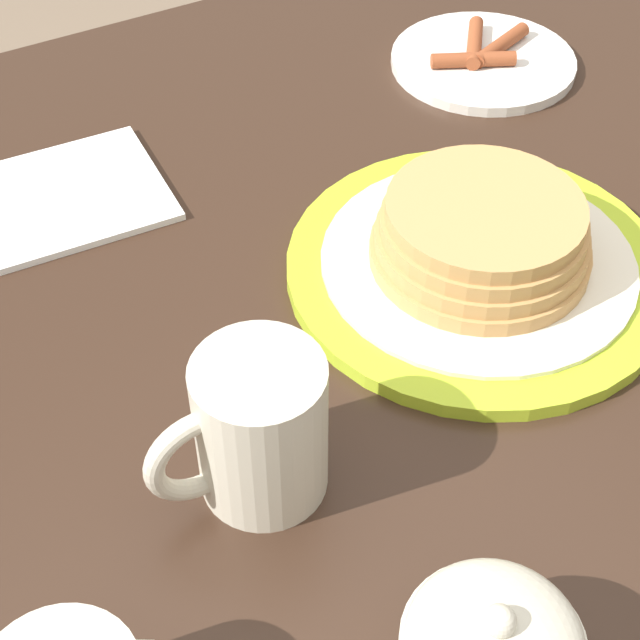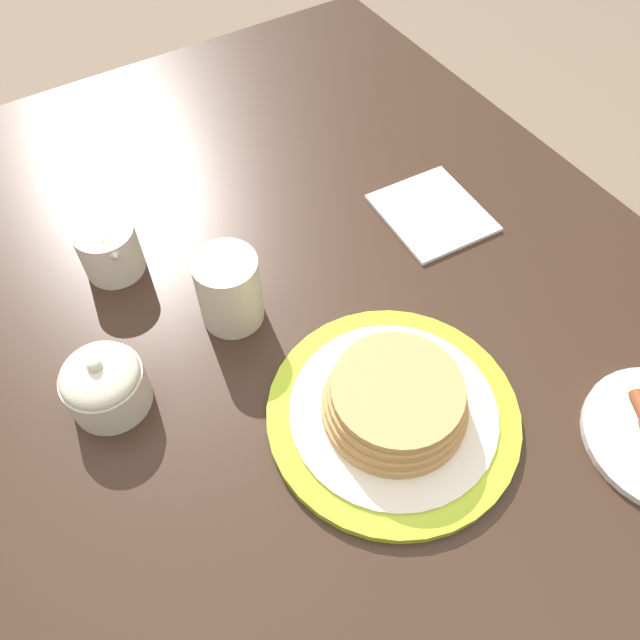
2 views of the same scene
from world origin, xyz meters
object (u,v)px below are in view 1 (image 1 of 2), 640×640
Objects in this scene: coffee_mug at (256,429)px; napkin at (69,195)px; pancake_plate at (480,250)px; side_plate_bacon at (483,60)px.

coffee_mug is 0.33m from napkin.
napkin is at bearing -45.49° from pancake_plate.
side_plate_bacon is (-0.18, -0.24, -0.02)m from pancake_plate.
coffee_mug is (0.41, 0.33, 0.05)m from side_plate_bacon.
coffee_mug is (0.23, 0.09, 0.03)m from pancake_plate.
coffee_mug reaches higher than side_plate_bacon.
side_plate_bacon is at bearing -127.20° from pancake_plate.
pancake_plate is at bearing 134.51° from napkin.
coffee_mug reaches higher than pancake_plate.
pancake_plate is at bearing -159.01° from coffee_mug.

